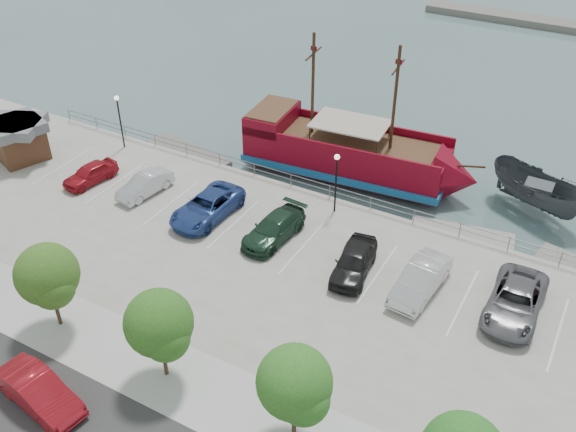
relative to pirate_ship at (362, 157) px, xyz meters
The scene contains 21 objects.
ground 12.82m from the pirate_ship, 86.57° to the right, with size 160.00×160.00×0.00m, color #455F60.
sidewalk 22.69m from the pirate_ship, 88.08° to the right, with size 100.00×4.00×0.05m, color #B6B6B6.
seawall_railing 4.93m from the pirate_ship, 81.13° to the right, with size 50.00×0.06×1.00m.
pirate_ship is the anchor object (origin of this frame).
patrol_boat 12.23m from the pirate_ship, ahead, with size 2.75×7.32×2.83m, color #3C4146.
dock_west 13.82m from the pirate_ship, 165.38° to the right, with size 7.63×2.18×0.44m, color slate.
dock_mid 9.45m from the pirate_ship, 21.84° to the right, with size 6.59×1.88×0.38m, color gray.
shed 25.38m from the pirate_ship, 154.02° to the right, with size 4.69×4.69×3.00m.
street_sedan 27.17m from the pirate_ship, 98.77° to the right, with size 1.70×4.89×1.61m, color maroon.
lamp_post_left 18.43m from the pirate_ship, 160.33° to the right, with size 0.36×0.36×4.28m.
lamp_post_mid 6.56m from the pirate_ship, 82.98° to the right, with size 0.36×0.36×4.28m.
tree_c 23.95m from the pirate_ship, 107.33° to the right, with size 3.30×3.20×5.00m.
tree_d 22.87m from the pirate_ship, 90.24° to the right, with size 3.30×3.20×5.00m.
tree_e 23.89m from the pirate_ship, 73.11° to the right, with size 3.30×3.20×5.00m.
parked_car_a 19.41m from the pirate_ship, 144.70° to the right, with size 1.63×4.06×1.38m, color #A4141F.
parked_car_b 15.61m from the pirate_ship, 137.47° to the right, with size 1.48×4.24×1.40m, color silver.
parked_car_c 12.41m from the pirate_ship, 119.83° to the right, with size 2.63×5.69×1.58m, color navy.
parked_car_d 10.77m from the pirate_ship, 96.53° to the right, with size 2.07×5.10×1.48m, color #1D3B28.
parked_car_e 12.15m from the pirate_ship, 68.51° to the right, with size 1.93×4.79×1.63m, color black.
parked_car_f 13.82m from the pirate_ship, 52.90° to the right, with size 1.78×5.09×1.68m, color silver.
parked_car_g 16.79m from the pirate_ship, 37.57° to the right, with size 2.70×5.86×1.63m, color slate.
Camera 1 is at (14.36, -25.49, 23.91)m, focal length 40.00 mm.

